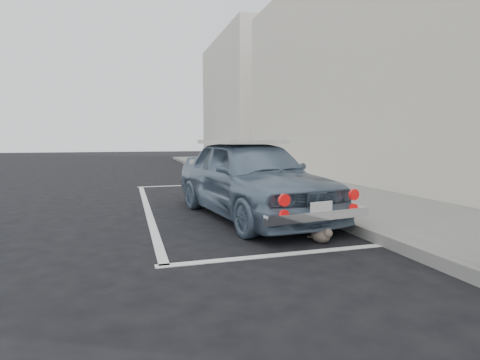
{
  "coord_description": "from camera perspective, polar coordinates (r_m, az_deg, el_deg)",
  "views": [
    {
      "loc": [
        -1.24,
        -4.44,
        1.34
      ],
      "look_at": [
        0.35,
        0.84,
        0.75
      ],
      "focal_mm": 28.0,
      "sensor_mm": 36.0,
      "label": 1
    }
  ],
  "objects": [
    {
      "name": "ground",
      "position": [
        4.8,
        -1.09,
        -10.11
      ],
      "size": [
        80.0,
        80.0,
        0.0
      ],
      "primitive_type": "plane",
      "color": "black",
      "rests_on": "ground"
    },
    {
      "name": "sidewalk",
      "position": [
        7.92,
        17.63,
        -3.35
      ],
      "size": [
        2.8,
        40.0,
        0.15
      ],
      "primitive_type": "cube",
      "color": "slate",
      "rests_on": "ground"
    },
    {
      "name": "shop_building",
      "position": [
        11.54,
        25.76,
        16.26
      ],
      "size": [
        3.5,
        18.0,
        7.0
      ],
      "color": "beige",
      "rests_on": "ground"
    },
    {
      "name": "building_far",
      "position": [
        25.73,
        0.5,
        12.08
      ],
      "size": [
        3.5,
        10.0,
        8.0
      ],
      "primitive_type": "cube",
      "color": "beige",
      "rests_on": "ground"
    },
    {
      "name": "pline_rear",
      "position": [
        4.51,
        6.92,
        -11.18
      ],
      "size": [
        3.0,
        0.12,
        0.01
      ],
      "primitive_type": "cube",
      "color": "silver",
      "rests_on": "ground"
    },
    {
      "name": "pline_front",
      "position": [
        11.16,
        -7.66,
        -0.8
      ],
      "size": [
        3.0,
        0.12,
        0.01
      ],
      "primitive_type": "cube",
      "color": "silver",
      "rests_on": "ground"
    },
    {
      "name": "pline_side",
      "position": [
        7.57,
        -13.94,
        -4.23
      ],
      "size": [
        0.12,
        7.0,
        0.01
      ],
      "primitive_type": "cube",
      "color": "silver",
      "rests_on": "ground"
    },
    {
      "name": "retro_coupe",
      "position": [
        6.54,
        1.6,
        0.49
      ],
      "size": [
        2.18,
        4.25,
        1.38
      ],
      "rotation": [
        0.0,
        0.0,
        0.14
      ],
      "color": "slate",
      "rests_on": "ground"
    },
    {
      "name": "cat",
      "position": [
        5.06,
        12.3,
        -8.18
      ],
      "size": [
        0.27,
        0.41,
        0.23
      ],
      "rotation": [
        0.0,
        0.0,
        0.33
      ],
      "color": "#7A6B5C",
      "rests_on": "ground"
    }
  ]
}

